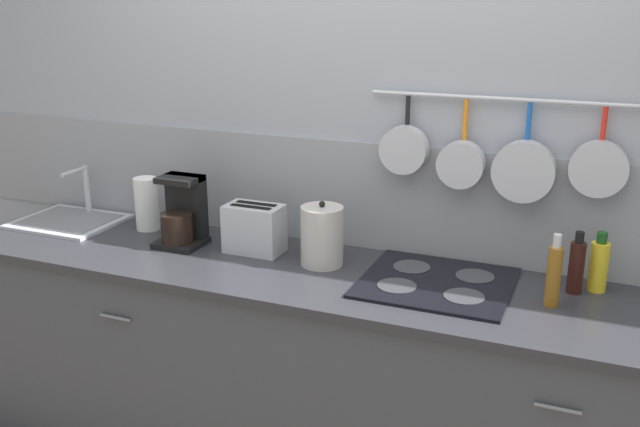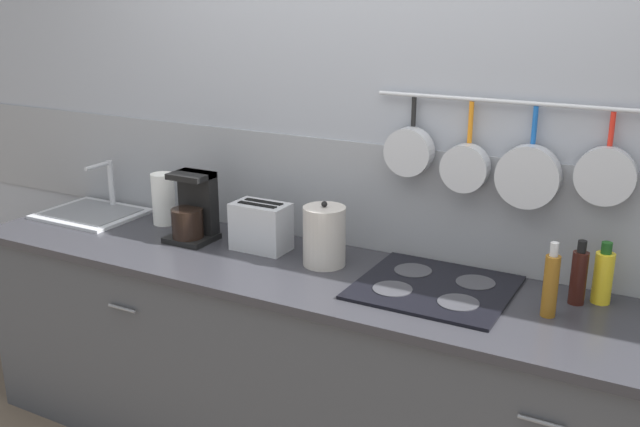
% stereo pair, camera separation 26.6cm
% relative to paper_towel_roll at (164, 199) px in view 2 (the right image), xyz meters
% --- Properties ---
extents(wall_back, '(7.20, 0.15, 2.60)m').
position_rel_paper_towel_roll_xyz_m(wall_back, '(1.02, 0.18, 0.27)').
color(wall_back, '#999EA8').
rests_on(wall_back, ground_plane).
extents(cabinet_base, '(3.31, 0.62, 0.85)m').
position_rel_paper_towel_roll_xyz_m(cabinet_base, '(1.01, -0.18, -0.58)').
color(cabinet_base, '#3F4247').
rests_on(cabinet_base, ground_plane).
extents(countertop, '(3.35, 0.65, 0.03)m').
position_rel_paper_towel_roll_xyz_m(countertop, '(1.01, -0.18, -0.14)').
color(countertop, '#2D2D33').
rests_on(countertop, cabinet_base).
extents(sink_basin, '(0.46, 0.38, 0.24)m').
position_rel_paper_towel_roll_xyz_m(sink_basin, '(-0.39, -0.06, -0.10)').
color(sink_basin, '#B7BABF').
rests_on(sink_basin, countertop).
extents(paper_towel_roll, '(0.11, 0.11, 0.24)m').
position_rel_paper_towel_roll_xyz_m(paper_towel_roll, '(0.00, 0.00, 0.00)').
color(paper_towel_roll, white).
rests_on(paper_towel_roll, countertop).
extents(coffee_maker, '(0.19, 0.18, 0.30)m').
position_rel_paper_towel_roll_xyz_m(coffee_maker, '(0.26, -0.11, 0.00)').
color(coffee_maker, black).
rests_on(coffee_maker, countertop).
extents(toaster, '(0.25, 0.14, 0.20)m').
position_rel_paper_towel_roll_xyz_m(toaster, '(0.58, -0.08, -0.02)').
color(toaster, '#B7BABF').
rests_on(toaster, countertop).
extents(kettle, '(0.17, 0.17, 0.26)m').
position_rel_paper_towel_roll_xyz_m(kettle, '(0.89, -0.10, -0.00)').
color(kettle, beige).
rests_on(kettle, countertop).
extents(cooktop, '(0.54, 0.50, 0.01)m').
position_rel_paper_towel_roll_xyz_m(cooktop, '(1.36, -0.13, -0.11)').
color(cooktop, black).
rests_on(cooktop, countertop).
extents(bottle_cooking_wine, '(0.05, 0.05, 0.26)m').
position_rel_paper_towel_roll_xyz_m(bottle_cooking_wine, '(1.77, -0.16, -0.00)').
color(bottle_cooking_wine, '#8C5919').
rests_on(bottle_cooking_wine, countertop).
extents(bottle_vinegar, '(0.06, 0.06, 0.23)m').
position_rel_paper_towel_roll_xyz_m(bottle_vinegar, '(1.83, -0.01, -0.02)').
color(bottle_vinegar, '#33140F').
rests_on(bottle_vinegar, countertop).
extents(bottle_olive_oil, '(0.07, 0.07, 0.22)m').
position_rel_paper_towel_roll_xyz_m(bottle_olive_oil, '(1.91, 0.04, -0.02)').
color(bottle_olive_oil, yellow).
rests_on(bottle_olive_oil, countertop).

